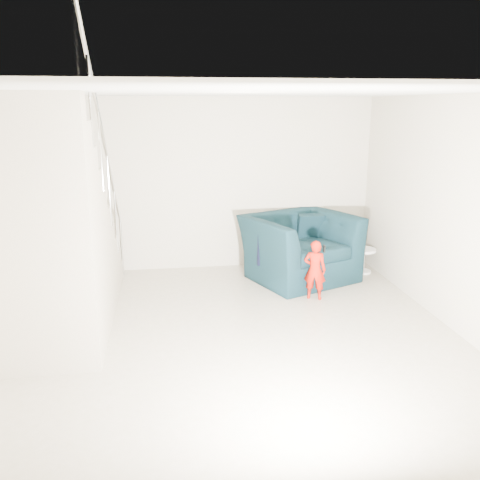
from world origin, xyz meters
The scene contains 12 objects.
floor centered at (0.00, 0.00, 0.00)m, with size 5.50×5.50×0.00m, color gray.
ceiling centered at (0.00, 0.00, 2.70)m, with size 5.50×5.50×0.00m, color silver.
back_wall centered at (0.00, 2.75, 1.35)m, with size 5.00×5.00×0.00m, color #B9B397.
front_wall centered at (0.00, -2.75, 1.35)m, with size 5.00×5.00×0.00m, color #B9B397.
right_wall centered at (2.50, 0.00, 1.35)m, with size 5.50×5.50×0.00m, color #B9B397.
armchair centered at (1.19, 1.98, 0.49)m, with size 1.50×1.31×0.97m, color black.
toddler centered at (1.16, 1.11, 0.41)m, with size 0.30×0.20×0.82m, color #AD1105.
side_table centered at (2.25, 2.10, 0.26)m, with size 0.39×0.39×0.39m.
staircase centered at (-2.00, 0.55, 0.95)m, with size 1.02×3.03×3.62m.
cushion centered at (1.44, 2.31, 0.73)m, with size 0.40×0.12×0.39m, color black.
throw centered at (0.52, 2.02, 0.61)m, with size 0.06×0.55×0.62m, color black.
phone centered at (1.27, 1.07, 0.72)m, with size 0.02×0.05×0.10m, color black.
Camera 1 is at (-0.81, -5.20, 2.58)m, focal length 38.00 mm.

